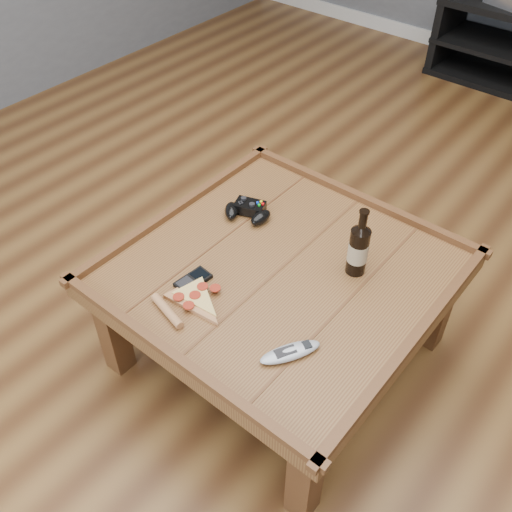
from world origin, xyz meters
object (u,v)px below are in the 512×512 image
Objects in this scene: pizza_slice at (191,299)px; remote_control at (290,352)px; coffee_table at (281,281)px; smartphone at (193,280)px; game_controller at (248,211)px; beer_bottle at (358,248)px.

remote_control is (0.36, 0.03, 0.00)m from pizza_slice.
coffee_table reaches higher than smartphone.
remote_control is at bearing -58.21° from game_controller.
smartphone is 0.64× the size of remote_control.
game_controller is (-0.26, 0.14, 0.08)m from coffee_table.
game_controller is 0.60× the size of pizza_slice.
smartphone is at bearing -155.49° from remote_control.
coffee_table is 5.67× the size of game_controller.
smartphone is at bearing -134.84° from beer_bottle.
pizza_slice reaches higher than coffee_table.
pizza_slice is 0.36m from remote_control.
remote_control is (0.24, -0.27, 0.07)m from coffee_table.
remote_control is (0.50, -0.40, -0.01)m from game_controller.
remote_control is (0.42, -0.03, 0.01)m from smartphone.
coffee_table is at bearing -47.07° from game_controller.
pizza_slice reaches higher than smartphone.
pizza_slice is at bearing -125.96° from beer_bottle.
pizza_slice is at bearing -113.15° from coffee_table.
pizza_slice is 0.08m from smartphone.
smartphone is at bearing -96.87° from game_controller.
beer_bottle reaches higher than remote_control.
game_controller is at bearing 170.14° from remote_control.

